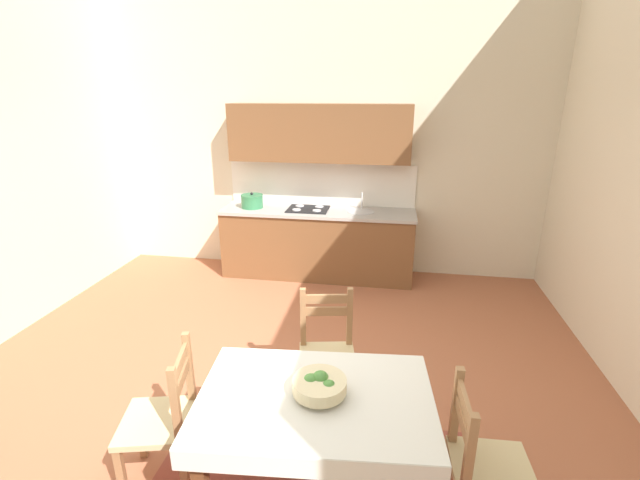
{
  "coord_description": "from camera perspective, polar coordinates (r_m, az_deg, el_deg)",
  "views": [
    {
      "loc": [
        0.88,
        -2.72,
        2.34
      ],
      "look_at": [
        0.26,
        1.01,
        1.04
      ],
      "focal_mm": 24.4,
      "sensor_mm": 36.0,
      "label": 1
    }
  ],
  "objects": [
    {
      "name": "dining_chair_kitchen_side",
      "position": [
        3.42,
        0.92,
        -14.8
      ],
      "size": [
        0.49,
        0.49,
        0.93
      ],
      "color": "#D1BC89",
      "rests_on": "ground_plane"
    },
    {
      "name": "wall_back",
      "position": [
        5.76,
        0.61,
        16.36
      ],
      "size": [
        6.21,
        0.12,
        4.17
      ],
      "primitive_type": "cube",
      "color": "beige",
      "rests_on": "ground_plane"
    },
    {
      "name": "dining_chair_tv_side",
      "position": [
        3.02,
        -19.82,
        -21.31
      ],
      "size": [
        0.51,
        0.51,
        0.93
      ],
      "color": "#D1BC89",
      "rests_on": "ground_plane"
    },
    {
      "name": "dining_table",
      "position": [
        2.63,
        -0.61,
        -22.12
      ],
      "size": [
        1.37,
        0.98,
        0.75
      ],
      "color": "brown",
      "rests_on": "ground_plane"
    },
    {
      "name": "ground_plane",
      "position": [
        3.73,
        -7.0,
        -21.11
      ],
      "size": [
        6.21,
        6.41,
        0.1
      ],
      "primitive_type": "cube",
      "color": "#A86042"
    },
    {
      "name": "kitchen_cabinetry",
      "position": [
        5.63,
        -0.32,
        3.63
      ],
      "size": [
        2.49,
        0.63,
        2.2
      ],
      "color": "brown",
      "rests_on": "ground_plane"
    },
    {
      "name": "dining_chair_window_side",
      "position": [
        2.75,
        20.72,
        -26.23
      ],
      "size": [
        0.44,
        0.44,
        0.93
      ],
      "color": "#D1BC89",
      "rests_on": "ground_plane"
    },
    {
      "name": "fruit_bowl",
      "position": [
        2.51,
        -0.07,
        -18.48
      ],
      "size": [
        0.3,
        0.3,
        0.12
      ],
      "color": "beige",
      "rests_on": "dining_table"
    }
  ]
}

